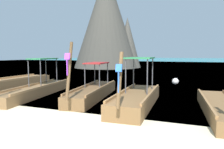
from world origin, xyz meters
TOP-DOWN VIEW (x-y plane):
  - ground at (0.00, 0.00)m, footprint 120.00×120.00m
  - sea_water at (0.00, 61.52)m, footprint 120.00×120.00m
  - longtail_boat_red_ribbon at (-7.52, 4.76)m, footprint 1.35×6.73m
  - longtail_boat_turquoise_ribbon at (-4.45, 3.63)m, footprint 1.91×6.47m
  - longtail_boat_violet_ribbon at (-1.31, 4.18)m, footprint 1.84×5.90m
  - longtail_boat_blue_ribbon at (1.24, 3.30)m, footprint 1.56×5.40m
  - longtail_boat_yellow_ribbon at (4.51, 3.21)m, footprint 1.62×5.57m
  - karst_rock at (-10.15, 27.73)m, footprint 10.86×10.63m
  - mooring_buoy_near at (2.21, 10.72)m, footprint 0.49×0.49m

SIDE VIEW (x-z plane):
  - ground at x=0.00m, z-range 0.00..0.00m
  - sea_water at x=0.00m, z-range 0.00..0.00m
  - mooring_buoy_near at x=2.21m, z-range 0.00..0.49m
  - longtail_boat_yellow_ribbon at x=4.51m, z-range -0.88..1.38m
  - longtail_boat_turquoise_ribbon at x=-4.45m, z-range -1.03..1.69m
  - longtail_boat_red_ribbon at x=-7.52m, z-range -1.02..1.69m
  - longtail_boat_violet_ribbon at x=-1.31m, z-range -1.03..1.71m
  - longtail_boat_blue_ribbon at x=1.24m, z-range -0.82..1.53m
  - karst_rock at x=-10.15m, z-range -0.30..15.69m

